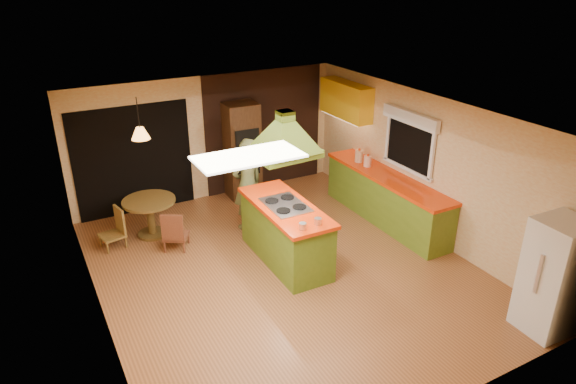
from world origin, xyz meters
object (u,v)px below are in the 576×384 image
kitchen_island (286,232)px  dining_table (150,211)px  man (247,184)px  wall_oven (242,151)px  canister_large (359,156)px  refrigerator (554,277)px

kitchen_island → dining_table: 2.52m
man → wall_oven: (0.49, 1.35, 0.13)m
kitchen_island → canister_large: size_ratio=8.51×
man → dining_table: bearing=-30.1°
man → refrigerator: bearing=104.3°
man → wall_oven: bearing=-122.4°
dining_table → man: bearing=-17.8°
refrigerator → canister_large: size_ratio=6.81×
canister_large → man: bearing=175.7°
kitchen_island → refrigerator: 3.86m
man → wall_oven: wall_oven is taller
man → refrigerator: man is taller
canister_large → refrigerator: bearing=-90.6°
refrigerator → canister_large: refrigerator is taller
kitchen_island → canister_large: 2.59m
refrigerator → wall_oven: (-1.76, 5.84, 0.19)m
kitchen_island → canister_large: canister_large is taller
kitchen_island → man: size_ratio=1.17×
refrigerator → canister_large: bearing=91.6°
wall_oven → dining_table: (-2.14, -0.82, -0.50)m
man → refrigerator: size_ratio=1.07×
wall_oven → dining_table: wall_oven is taller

